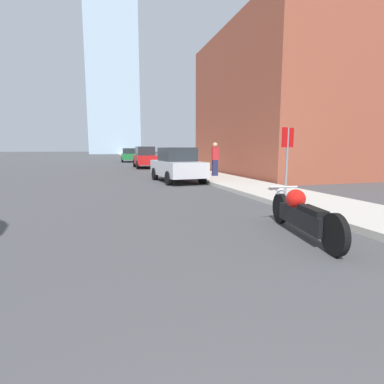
% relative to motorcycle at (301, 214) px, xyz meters
% --- Properties ---
extents(sidewalk, '(2.42, 240.00, 0.15)m').
position_rel_motorcycle_xyz_m(sidewalk, '(2.32, 35.04, -0.34)').
color(sidewalk, '#B2ADA3').
rests_on(sidewalk, ground_plane).
extents(brick_storefront, '(12.34, 11.86, 8.81)m').
position_rel_motorcycle_xyz_m(brick_storefront, '(9.90, 12.56, 3.99)').
color(brick_storefront, brown).
rests_on(brick_storefront, ground_plane).
extents(distant_tower, '(16.25, 16.25, 50.10)m').
position_rel_motorcycle_xyz_m(distant_tower, '(0.85, 102.98, 24.63)').
color(distant_tower, '#9EB7CC').
rests_on(distant_tower, ground_plane).
extents(motorcycle, '(0.78, 2.69, 0.84)m').
position_rel_motorcycle_xyz_m(motorcycle, '(0.00, 0.00, 0.00)').
color(motorcycle, black).
rests_on(motorcycle, ground_plane).
extents(parked_car_silver, '(2.07, 4.12, 1.68)m').
position_rel_motorcycle_xyz_m(parked_car_silver, '(0.01, 9.69, 0.42)').
color(parked_car_silver, '#BCBCC1').
rests_on(parked_car_silver, ground_plane).
extents(parked_car_red, '(1.81, 4.54, 1.81)m').
position_rel_motorcycle_xyz_m(parked_car_red, '(0.04, 21.21, 0.48)').
color(parked_car_red, red).
rests_on(parked_car_red, ground_plane).
extents(parked_car_green, '(2.10, 4.39, 1.71)m').
position_rel_motorcycle_xyz_m(parked_car_green, '(-0.20, 33.89, 0.43)').
color(parked_car_green, '#1E6B33').
rests_on(parked_car_green, ground_plane).
extents(stop_sign, '(0.57, 0.26, 2.12)m').
position_rel_motorcycle_xyz_m(stop_sign, '(2.02, 3.50, 1.18)').
color(stop_sign, slate).
rests_on(stop_sign, sidewalk).
extents(pedestrian, '(0.36, 0.25, 1.81)m').
position_rel_motorcycle_xyz_m(pedestrian, '(2.42, 10.75, 0.68)').
color(pedestrian, '#1E2347').
rests_on(pedestrian, sidewalk).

